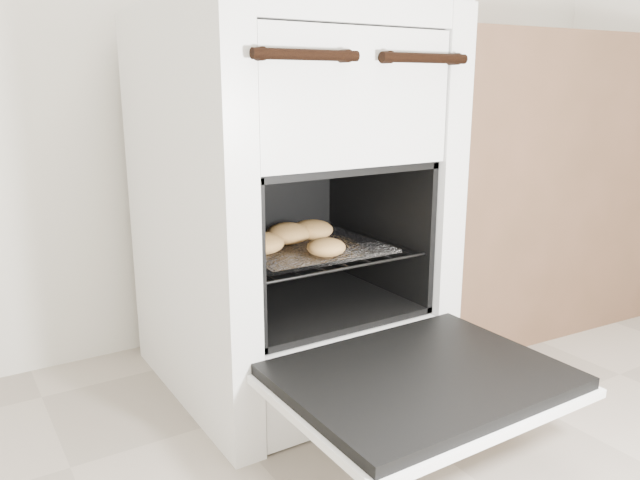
{
  "coord_description": "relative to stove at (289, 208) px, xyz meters",
  "views": [
    {
      "loc": [
        -0.83,
        -0.17,
        0.76
      ],
      "look_at": [
        -0.08,
        1.02,
        0.4
      ],
      "focal_mm": 35.0,
      "sensor_mm": 36.0,
      "label": 1
    }
  ],
  "objects": [
    {
      "name": "stove",
      "position": [
        0.0,
        0.0,
        0.0
      ],
      "size": [
        0.61,
        0.67,
        0.93
      ],
      "color": "silver",
      "rests_on": "ground"
    },
    {
      "name": "oven_door",
      "position": [
        0.0,
        -0.51,
        -0.25
      ],
      "size": [
        0.55,
        0.42,
        0.04
      ],
      "color": "black",
      "rests_on": "stove"
    },
    {
      "name": "oven_rack",
      "position": [
        0.0,
        -0.07,
        -0.09
      ],
      "size": [
        0.44,
        0.42,
        0.01
      ],
      "color": "black",
      "rests_on": "stove"
    },
    {
      "name": "foil_sheet",
      "position": [
        0.0,
        -0.09,
        -0.08
      ],
      "size": [
        0.34,
        0.3,
        0.01
      ],
      "primitive_type": "cube",
      "color": "white",
      "rests_on": "oven_rack"
    },
    {
      "name": "baked_rolls",
      "position": [
        -0.03,
        -0.08,
        -0.05
      ],
      "size": [
        0.3,
        0.27,
        0.05
      ],
      "color": "tan",
      "rests_on": "foil_sheet"
    },
    {
      "name": "counter",
      "position": [
        0.84,
        0.08,
        -0.0
      ],
      "size": [
        0.94,
        0.66,
        0.9
      ],
      "primitive_type": "cube",
      "rotation": [
        0.0,
        0.0,
        -0.07
      ],
      "color": "brown",
      "rests_on": "ground"
    }
  ]
}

